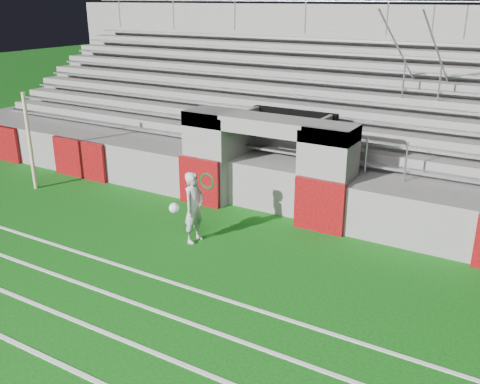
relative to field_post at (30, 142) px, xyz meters
The scene contains 5 objects.
ground 7.23m from the field_post, 12.07° to the right, with size 90.00×90.00×0.00m, color #0D4F0E.
field_post is the anchor object (origin of this frame).
stadium_structure 9.49m from the field_post, 43.16° to the left, with size 26.00×8.48×5.42m.
goalkeeper_with_ball 6.44m from the field_post, ahead, with size 0.69×0.74×1.73m.
hose_coil 5.66m from the field_post, 14.97° to the left, with size 0.58×0.15×0.60m.
Camera 1 is at (6.39, -8.61, 5.53)m, focal length 40.00 mm.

